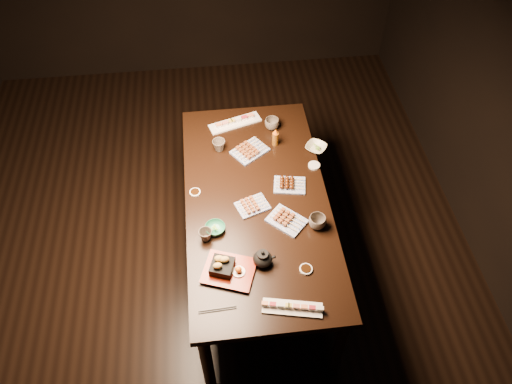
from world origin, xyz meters
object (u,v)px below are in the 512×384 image
(edamame_bowl_green, at_px, (215,228))
(teacup_near_left, at_px, (206,235))
(teacup_far_right, at_px, (272,124))
(dining_table, at_px, (257,235))
(teacup_mid_right, at_px, (317,222))
(yakitori_plate_right, at_px, (287,219))
(tempura_tray, at_px, (229,267))
(sushi_platter_near, at_px, (292,307))
(yakitori_plate_left, at_px, (250,149))
(edamame_bowl_cream, at_px, (316,147))
(condiment_bottle, at_px, (275,137))
(yakitori_plate_center, at_px, (252,204))
(teapot, at_px, (263,257))
(sushi_platter_far, at_px, (235,121))
(teacup_far_left, at_px, (219,145))

(edamame_bowl_green, relative_size, teacup_near_left, 1.53)
(edamame_bowl_green, height_order, teacup_far_right, teacup_far_right)
(dining_table, distance_m, teacup_mid_right, 0.59)
(yakitori_plate_right, height_order, teacup_near_left, teacup_near_left)
(yakitori_plate_right, distance_m, tempura_tray, 0.49)
(tempura_tray, bearing_deg, dining_table, 86.80)
(sushi_platter_near, distance_m, teacup_near_left, 0.67)
(tempura_tray, bearing_deg, sushi_platter_near, -19.58)
(sushi_platter_near, xyz_separation_m, yakitori_plate_left, (-0.10, 1.20, 0.01))
(yakitori_plate_right, relative_size, edamame_bowl_cream, 1.62)
(yakitori_plate_right, relative_size, condiment_bottle, 1.61)
(teacup_mid_right, bearing_deg, teacup_far_right, 99.51)
(teacup_far_right, distance_m, condiment_bottle, 0.17)
(sushi_platter_near, bearing_deg, yakitori_plate_center, 112.82)
(yakitori_plate_right, bearing_deg, tempura_tray, -96.31)
(teacup_mid_right, relative_size, condiment_bottle, 0.77)
(dining_table, bearing_deg, yakitori_plate_left, 103.15)
(dining_table, height_order, sushi_platter_near, sushi_platter_near)
(teapot, distance_m, condiment_bottle, 0.98)
(dining_table, distance_m, teacup_far_right, 0.80)
(yakitori_plate_center, height_order, teacup_far_right, teacup_far_right)
(teapot, relative_size, condiment_bottle, 0.95)
(teacup_near_left, relative_size, teapot, 0.62)
(teacup_far_right, height_order, condiment_bottle, condiment_bottle)
(tempura_tray, xyz_separation_m, condiment_bottle, (0.40, 0.99, 0.02))
(yakitori_plate_right, height_order, tempura_tray, tempura_tray)
(tempura_tray, xyz_separation_m, teacup_mid_right, (0.55, 0.26, -0.01))
(sushi_platter_far, xyz_separation_m, teacup_near_left, (-0.26, -0.99, 0.01))
(yakitori_plate_right, relative_size, tempura_tray, 0.78)
(edamame_bowl_green, xyz_separation_m, teacup_near_left, (-0.06, -0.06, 0.02))
(edamame_bowl_cream, relative_size, teacup_mid_right, 1.30)
(teapot, bearing_deg, edamame_bowl_cream, 64.61)
(yakitori_plate_right, distance_m, edamame_bowl_cream, 0.66)
(teapot, bearing_deg, tempura_tray, -164.74)
(teacup_far_left, bearing_deg, yakitori_plate_right, -61.25)
(teacup_near_left, bearing_deg, teapot, -33.20)
(yakitori_plate_right, bearing_deg, teacup_near_left, -128.03)
(yakitori_plate_right, distance_m, yakitori_plate_left, 0.64)
(edamame_bowl_green, distance_m, condiment_bottle, 0.84)
(condiment_bottle, bearing_deg, sushi_platter_near, -93.86)
(dining_table, relative_size, edamame_bowl_cream, 13.22)
(teacup_near_left, height_order, teapot, teapot)
(sushi_platter_far, relative_size, teacup_far_left, 4.30)
(yakitori_plate_right, relative_size, teacup_far_right, 2.14)
(edamame_bowl_green, distance_m, teacup_near_left, 0.08)
(sushi_platter_near, height_order, yakitori_plate_center, yakitori_plate_center)
(dining_table, distance_m, yakitori_plate_center, 0.40)
(sushi_platter_near, bearing_deg, edamame_bowl_cream, 85.31)
(teacup_far_right, bearing_deg, dining_table, -105.76)
(teacup_mid_right, bearing_deg, edamame_bowl_cream, 79.32)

